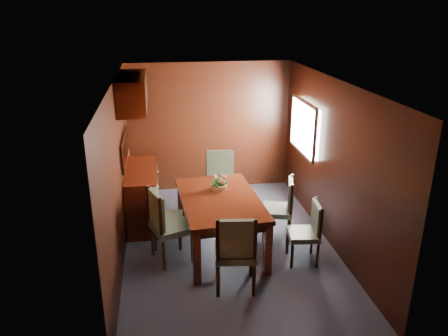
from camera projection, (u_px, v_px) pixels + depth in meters
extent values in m
plane|color=#393F4F|center=(229.00, 245.00, 6.47)|extent=(4.50, 4.50, 0.00)
cube|color=black|center=(118.00, 175.00, 5.84)|extent=(0.02, 4.50, 2.40)
cube|color=black|center=(332.00, 164.00, 6.26)|extent=(0.02, 4.50, 2.40)
cube|color=black|center=(210.00, 127.00, 8.13)|extent=(3.00, 0.02, 2.40)
cube|color=black|center=(269.00, 256.00, 3.96)|extent=(3.00, 0.02, 2.40)
cube|color=black|center=(229.00, 82.00, 5.63)|extent=(3.00, 4.50, 0.02)
cube|color=white|center=(307.00, 127.00, 7.19)|extent=(0.14, 1.10, 0.80)
cube|color=#B2B2B7|center=(303.00, 127.00, 7.18)|extent=(0.04, 1.20, 0.90)
cube|color=black|center=(125.00, 147.00, 6.74)|extent=(0.03, 1.36, 0.41)
cube|color=silver|center=(126.00, 147.00, 6.74)|extent=(0.01, 1.30, 0.35)
cube|color=#341006|center=(132.00, 92.00, 6.47)|extent=(0.40, 1.40, 0.50)
cube|color=#341006|center=(143.00, 195.00, 7.06)|extent=(0.48, 1.40, 0.90)
cube|color=#341006|center=(197.00, 258.00, 5.46)|extent=(0.10, 0.10, 0.74)
cube|color=#341006|center=(268.00, 249.00, 5.65)|extent=(0.10, 0.10, 0.74)
cube|color=#341006|center=(181.00, 205.00, 6.89)|extent=(0.10, 0.10, 0.74)
cube|color=#341006|center=(238.00, 200.00, 7.08)|extent=(0.10, 0.10, 0.74)
cube|color=black|center=(220.00, 205.00, 6.16)|extent=(1.05, 1.64, 0.11)
cube|color=#341006|center=(220.00, 200.00, 6.13)|extent=(1.18, 1.78, 0.06)
cylinder|color=black|center=(152.00, 242.00, 6.14)|extent=(0.05, 0.05, 0.43)
cylinder|color=black|center=(164.00, 256.00, 5.78)|extent=(0.05, 0.05, 0.43)
cylinder|color=black|center=(180.00, 235.00, 6.33)|extent=(0.05, 0.05, 0.43)
cylinder|color=black|center=(192.00, 248.00, 5.97)|extent=(0.05, 0.05, 0.43)
cube|color=#5F7357|center=(171.00, 227.00, 5.96)|extent=(0.63, 0.64, 0.09)
cylinder|color=black|center=(149.00, 205.00, 5.94)|extent=(0.05, 0.05, 0.57)
cylinder|color=black|center=(161.00, 218.00, 5.58)|extent=(0.05, 0.05, 0.57)
cube|color=#5F7357|center=(156.00, 210.00, 5.76)|extent=(0.22, 0.46, 0.48)
cylinder|color=black|center=(158.00, 227.00, 6.61)|extent=(0.04, 0.04, 0.36)
cylinder|color=black|center=(155.00, 239.00, 6.27)|extent=(0.04, 0.04, 0.36)
cylinder|color=black|center=(181.00, 227.00, 6.63)|extent=(0.04, 0.04, 0.36)
cylinder|color=black|center=(180.00, 239.00, 6.28)|extent=(0.04, 0.04, 0.36)
cube|color=#5F7357|center=(168.00, 218.00, 6.36)|extent=(0.45, 0.47, 0.07)
cylinder|color=black|center=(156.00, 198.00, 6.45)|extent=(0.04, 0.04, 0.48)
cylinder|color=black|center=(153.00, 209.00, 6.10)|extent=(0.04, 0.04, 0.48)
cube|color=#5F7357|center=(156.00, 202.00, 6.27)|extent=(0.10, 0.39, 0.41)
cylinder|color=black|center=(318.00, 256.00, 5.85)|extent=(0.04, 0.04, 0.35)
cylinder|color=black|center=(312.00, 242.00, 6.19)|extent=(0.04, 0.04, 0.35)
cylinder|color=black|center=(292.00, 256.00, 5.84)|extent=(0.04, 0.04, 0.35)
cylinder|color=black|center=(287.00, 243.00, 6.18)|extent=(0.04, 0.04, 0.35)
cube|color=#5F7357|center=(303.00, 234.00, 5.94)|extent=(0.45, 0.46, 0.07)
cylinder|color=black|center=(321.00, 225.00, 5.69)|extent=(0.04, 0.04, 0.47)
cylinder|color=black|center=(315.00, 213.00, 6.03)|extent=(0.04, 0.04, 0.47)
cube|color=#5F7357|center=(316.00, 217.00, 5.85)|extent=(0.10, 0.39, 0.40)
cylinder|color=black|center=(289.00, 232.00, 6.45)|extent=(0.04, 0.04, 0.38)
cylinder|color=black|center=(289.00, 220.00, 6.81)|extent=(0.04, 0.04, 0.38)
cylinder|color=black|center=(264.00, 230.00, 6.49)|extent=(0.04, 0.04, 0.38)
cylinder|color=black|center=(265.00, 218.00, 6.86)|extent=(0.04, 0.04, 0.38)
cube|color=#5F7357|center=(277.00, 210.00, 6.56)|extent=(0.54, 0.56, 0.08)
cylinder|color=black|center=(291.00, 201.00, 6.27)|extent=(0.04, 0.04, 0.51)
cylinder|color=black|center=(291.00, 190.00, 6.63)|extent=(0.04, 0.04, 0.51)
cube|color=#5F7357|center=(290.00, 194.00, 6.45)|extent=(0.17, 0.41, 0.43)
cylinder|color=black|center=(218.00, 282.00, 5.25)|extent=(0.05, 0.05, 0.42)
cylinder|color=black|center=(254.00, 281.00, 5.26)|extent=(0.05, 0.05, 0.42)
cylinder|color=black|center=(217.00, 263.00, 5.64)|extent=(0.05, 0.05, 0.42)
cylinder|color=black|center=(251.00, 262.00, 5.65)|extent=(0.05, 0.05, 0.42)
cube|color=#5F7357|center=(235.00, 252.00, 5.35)|extent=(0.55, 0.53, 0.09)
cylinder|color=black|center=(218.00, 241.00, 5.05)|extent=(0.05, 0.05, 0.56)
cylinder|color=black|center=(255.00, 241.00, 5.06)|extent=(0.05, 0.05, 0.56)
cube|color=#5F7357|center=(237.00, 239.00, 5.07)|extent=(0.46, 0.12, 0.48)
cylinder|color=black|center=(233.00, 195.00, 7.65)|extent=(0.05, 0.05, 0.43)
cylinder|color=black|center=(208.00, 196.00, 7.62)|extent=(0.05, 0.05, 0.43)
cylinder|color=black|center=(235.00, 205.00, 7.26)|extent=(0.05, 0.05, 0.43)
cylinder|color=black|center=(209.00, 206.00, 7.23)|extent=(0.05, 0.05, 0.43)
cube|color=#5F7357|center=(221.00, 185.00, 7.34)|extent=(0.54, 0.52, 0.09)
cylinder|color=black|center=(233.00, 164.00, 7.46)|extent=(0.05, 0.05, 0.57)
cylinder|color=black|center=(207.00, 165.00, 7.43)|extent=(0.05, 0.05, 0.57)
cube|color=#5F7357|center=(220.00, 164.00, 7.42)|extent=(0.47, 0.10, 0.48)
cylinder|color=#C5773C|center=(220.00, 187.00, 6.40)|extent=(0.23, 0.23, 0.07)
sphere|color=#1C541D|center=(220.00, 183.00, 6.38)|extent=(0.18, 0.18, 0.18)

